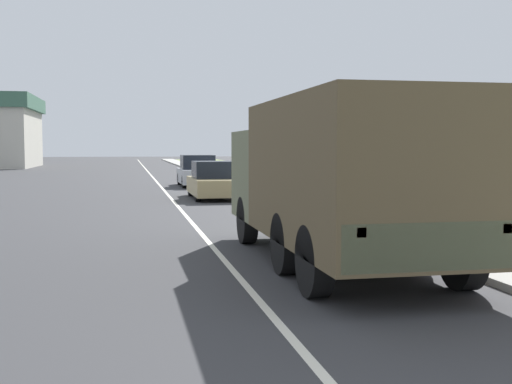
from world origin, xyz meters
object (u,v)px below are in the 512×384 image
Objects in this scene: car_second_ahead at (198,172)px; pickup_truck at (457,189)px; military_truck at (339,175)px; car_nearest_ahead at (214,182)px.

car_second_ahead is 17.90m from pickup_truck.
pickup_truck reaches higher than car_second_ahead.
military_truck is 1.76× the size of car_second_ahead.
car_second_ahead is (0.24, 8.07, 0.06)m from car_nearest_ahead.
car_nearest_ahead is at bearing 122.62° from pickup_truck.
military_truck reaches higher than pickup_truck.
pickup_truck is at bearing -57.38° from car_nearest_ahead.
car_nearest_ahead is 8.08m from car_second_ahead.
pickup_truck is at bearing 46.92° from military_truck.
car_second_ahead is 0.75× the size of pickup_truck.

